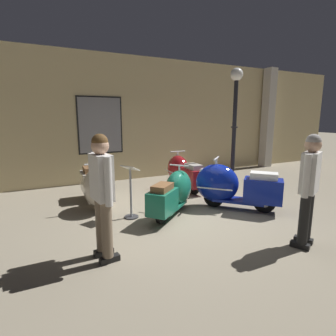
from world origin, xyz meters
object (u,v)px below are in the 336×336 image
object	(u,v)px
scooter_1	(174,192)
info_stanchion	(131,196)
scooter_0	(95,186)
lamppost	(235,117)
scooter_3	(230,186)
scooter_2	(182,172)
visitor_1	(102,189)
visitor_0	(309,183)

from	to	relation	value
scooter_1	info_stanchion	bearing A→B (deg)	131.34
scooter_0	lamppost	bearing A→B (deg)	92.57
scooter_3	info_stanchion	size ratio (longest dim) A/B	1.58
scooter_2	visitor_1	world-z (taller)	visitor_1
scooter_0	info_stanchion	bearing A→B (deg)	28.96
visitor_1	scooter_2	bearing A→B (deg)	38.30
scooter_3	info_stanchion	bearing A→B (deg)	35.44
scooter_1	visitor_0	xyz separation A→B (m)	(1.10, -2.18, 0.55)
scooter_2	info_stanchion	bearing A→B (deg)	128.73
scooter_3	visitor_1	distance (m)	3.10
scooter_1	scooter_2	size ratio (longest dim) A/B	0.90
scooter_0	scooter_3	distance (m)	2.95
scooter_2	visitor_1	bearing A→B (deg)	136.86
visitor_0	info_stanchion	size ratio (longest dim) A/B	1.63
scooter_3	lamppost	bearing A→B (deg)	-83.73
lamppost	visitor_1	xyz separation A→B (m)	(-4.16, -2.31, -0.95)
scooter_2	lamppost	bearing A→B (deg)	-108.62
scooter_0	visitor_0	world-z (taller)	visitor_0
scooter_0	scooter_2	size ratio (longest dim) A/B	1.01
visitor_0	visitor_1	xyz separation A→B (m)	(-2.83, 0.98, 0.02)
lamppost	visitor_0	xyz separation A→B (m)	(-1.34, -3.29, -0.97)
scooter_3	visitor_1	size ratio (longest dim) A/B	0.95
scooter_1	scooter_3	bearing A→B (deg)	-54.69
visitor_0	info_stanchion	distance (m)	3.10
scooter_1	scooter_3	xyz separation A→B (m)	(1.20, -0.31, 0.06)
scooter_2	scooter_3	xyz separation A→B (m)	(0.09, -1.92, 0.04)
scooter_1	scooter_2	world-z (taller)	scooter_2
scooter_2	info_stanchion	size ratio (longest dim) A/B	1.58
scooter_3	lamppost	world-z (taller)	lamppost
visitor_0	lamppost	bearing A→B (deg)	-47.10
lamppost	visitor_0	bearing A→B (deg)	-112.12
lamppost	info_stanchion	distance (m)	3.79
scooter_2	scooter_0	bearing A→B (deg)	103.22
scooter_2	scooter_3	distance (m)	1.93
scooter_0	info_stanchion	world-z (taller)	info_stanchion
lamppost	visitor_1	size ratio (longest dim) A/B	1.84
scooter_2	lamppost	world-z (taller)	lamppost
visitor_1	visitor_0	bearing A→B (deg)	-25.56
scooter_0	lamppost	distance (m)	4.10
scooter_0	info_stanchion	xyz separation A→B (m)	(0.49, -1.00, -0.03)
scooter_0	scooter_1	size ratio (longest dim) A/B	1.13
scooter_0	visitor_0	distance (m)	4.16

